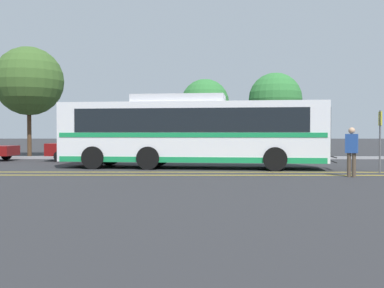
# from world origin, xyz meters

# --- Properties ---
(ground_plane) EXTENTS (220.00, 220.00, 0.00)m
(ground_plane) POSITION_xyz_m (0.00, 0.00, 0.00)
(ground_plane) COLOR #2D2D30
(lane_strip_0) EXTENTS (31.75, 0.20, 0.01)m
(lane_strip_0) POSITION_xyz_m (1.11, -2.65, 0.00)
(lane_strip_0) COLOR gold
(lane_strip_0) RESTS_ON ground_plane
(lane_strip_1) EXTENTS (31.75, 0.20, 0.01)m
(lane_strip_1) POSITION_xyz_m (1.11, -3.96, 0.00)
(lane_strip_1) COLOR gold
(lane_strip_1) RESTS_ON ground_plane
(curb_strip) EXTENTS (39.75, 0.36, 0.15)m
(curb_strip) POSITION_xyz_m (1.11, 6.65, 0.07)
(curb_strip) COLOR #99999E
(curb_strip) RESTS_ON ground_plane
(transit_bus) EXTENTS (12.24, 3.85, 3.30)m
(transit_bus) POSITION_xyz_m (1.09, -0.45, 1.69)
(transit_bus) COLOR white
(transit_bus) RESTS_ON ground_plane
(parked_car_1) EXTENTS (4.41, 1.83, 1.50)m
(parked_car_1) POSITION_xyz_m (-4.93, 4.74, 0.76)
(parked_car_1) COLOR maroon
(parked_car_1) RESTS_ON ground_plane
(parked_car_2) EXTENTS (4.07, 2.12, 1.42)m
(parked_car_2) POSITION_xyz_m (0.40, 4.87, 0.72)
(parked_car_2) COLOR #9E9EA3
(parked_car_2) RESTS_ON ground_plane
(pedestrian_0) EXTENTS (0.47, 0.39, 1.78)m
(pedestrian_0) POSITION_xyz_m (6.88, -4.61, 1.02)
(pedestrian_0) COLOR brown
(pedestrian_0) RESTS_ON ground_plane
(bus_stop_sign) EXTENTS (0.08, 0.40, 2.49)m
(bus_stop_sign) POSITION_xyz_m (8.67, -2.71, 1.57)
(bus_stop_sign) COLOR #59595E
(bus_stop_sign) RESTS_ON ground_plane
(tree_0) EXTENTS (4.62, 4.62, 7.41)m
(tree_0) POSITION_xyz_m (-9.99, 9.56, 5.09)
(tree_0) COLOR #513823
(tree_0) RESTS_ON ground_plane
(tree_1) EXTENTS (3.38, 3.38, 5.36)m
(tree_1) POSITION_xyz_m (1.94, 10.65, 3.66)
(tree_1) COLOR #513823
(tree_1) RESTS_ON ground_plane
(tree_2) EXTENTS (3.81, 3.81, 5.92)m
(tree_2) POSITION_xyz_m (7.01, 11.61, 4.01)
(tree_2) COLOR #513823
(tree_2) RESTS_ON ground_plane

